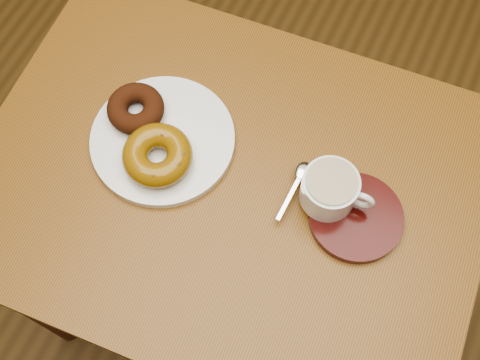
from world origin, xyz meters
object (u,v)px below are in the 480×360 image
at_px(saucer, 356,217).
at_px(coffee_cup, 330,189).
at_px(cafe_table, 230,208).
at_px(donut_plate, 163,140).

distance_m(saucer, coffee_cup, 0.06).
height_order(cafe_table, saucer, saucer).
bearing_deg(saucer, coffee_cup, 169.46).
height_order(cafe_table, donut_plate, donut_plate).
bearing_deg(cafe_table, saucer, 3.02).
relative_size(cafe_table, coffee_cup, 7.49).
xyz_separation_m(saucer, coffee_cup, (-0.05, 0.01, 0.04)).
height_order(donut_plate, saucer, saucer).
height_order(cafe_table, coffee_cup, coffee_cup).
distance_m(donut_plate, coffee_cup, 0.28).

